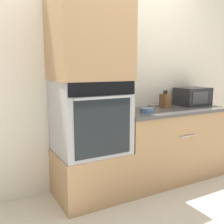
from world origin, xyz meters
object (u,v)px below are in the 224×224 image
at_px(microwave, 192,96).
at_px(condiment_jar_near, 127,107).
at_px(wall_oven, 90,117).
at_px(knife_block, 165,101).
at_px(bowl, 147,110).
at_px(condiment_jar_mid, 150,107).

height_order(microwave, condiment_jar_near, microwave).
relative_size(wall_oven, knife_block, 3.47).
relative_size(knife_block, bowl, 1.39).
relative_size(bowl, condiment_jar_mid, 2.44).
bearing_deg(wall_oven, knife_block, 6.35).
xyz_separation_m(microwave, condiment_jar_near, (-1.02, -0.03, -0.07)).
relative_size(wall_oven, microwave, 1.77).
bearing_deg(wall_oven, condiment_jar_near, 8.11).
bearing_deg(bowl, knife_block, 24.19).
xyz_separation_m(bowl, condiment_jar_near, (-0.18, 0.13, 0.02)).
height_order(wall_oven, knife_block, wall_oven).
distance_m(knife_block, condiment_jar_near, 0.58).
height_order(condiment_jar_near, condiment_jar_mid, condiment_jar_near).
relative_size(wall_oven, condiment_jar_near, 7.53).
bearing_deg(microwave, bowl, -169.39).
height_order(microwave, bowl, microwave).
height_order(wall_oven, bowl, wall_oven).
relative_size(knife_block, condiment_jar_near, 2.17).
distance_m(microwave, condiment_jar_near, 1.02).
xyz_separation_m(wall_oven, condiment_jar_near, (0.48, 0.07, 0.05)).
relative_size(microwave, knife_block, 1.96).
bearing_deg(condiment_jar_mid, bowl, -135.58).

